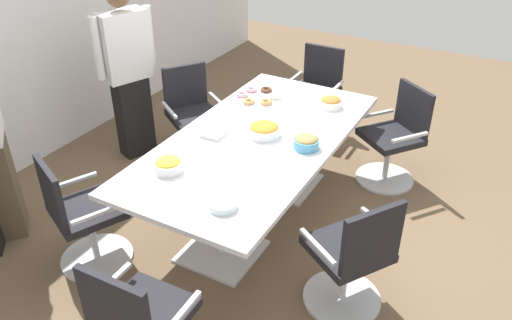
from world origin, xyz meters
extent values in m
cube|color=brown|center=(0.00, 0.00, -0.01)|extent=(10.00, 10.00, 0.01)
cube|color=white|center=(0.00, 2.40, 1.40)|extent=(8.00, 0.10, 2.80)
cube|color=white|center=(0.00, 0.00, 0.73)|extent=(2.40, 1.20, 0.04)
cube|color=silver|center=(-0.55, 0.00, 0.01)|extent=(0.56, 0.56, 0.02)
cylinder|color=silver|center=(-0.55, 0.00, 0.37)|extent=(0.09, 0.09, 0.69)
cube|color=silver|center=(0.55, 0.00, 0.01)|extent=(0.56, 0.56, 0.02)
cylinder|color=silver|center=(0.55, 0.00, 0.37)|extent=(0.09, 0.09, 0.69)
cube|color=black|center=(-1.62, -0.19, 0.46)|extent=(0.47, 0.47, 0.06)
cube|color=black|center=(-1.83, -0.19, 0.70)|extent=(0.05, 0.44, 0.42)
cube|color=silver|center=(-1.63, 0.06, 0.58)|extent=(0.37, 0.04, 0.02)
cube|color=silver|center=(-1.62, -0.43, 0.58)|extent=(0.37, 0.04, 0.02)
cylinder|color=silver|center=(-0.56, -0.99, 0.01)|extent=(0.75, 0.75, 0.02)
cylinder|color=silver|center=(-0.56, -0.99, 0.23)|extent=(0.05, 0.05, 0.41)
cube|color=black|center=(-0.56, -0.99, 0.46)|extent=(0.64, 0.64, 0.06)
cube|color=black|center=(-0.67, -1.16, 0.70)|extent=(0.39, 0.27, 0.42)
cube|color=silver|center=(-0.76, -0.85, 0.58)|extent=(0.23, 0.32, 0.02)
cube|color=silver|center=(-0.35, -1.12, 0.58)|extent=(0.23, 0.32, 0.02)
cylinder|color=silver|center=(1.07, -0.80, 0.01)|extent=(0.76, 0.76, 0.02)
cylinder|color=silver|center=(1.07, -0.80, 0.23)|extent=(0.05, 0.05, 0.41)
cube|color=black|center=(1.07, -0.80, 0.46)|extent=(0.64, 0.64, 0.06)
cube|color=black|center=(1.23, -0.93, 0.70)|extent=(0.30, 0.37, 0.42)
cube|color=silver|center=(0.92, -0.99, 0.58)|extent=(0.31, 0.25, 0.02)
cube|color=silver|center=(1.22, -0.61, 0.58)|extent=(0.31, 0.25, 0.02)
cylinder|color=silver|center=(1.62, 0.19, 0.01)|extent=(0.54, 0.54, 0.02)
cylinder|color=silver|center=(1.62, 0.19, 0.23)|extent=(0.05, 0.05, 0.41)
cube|color=black|center=(1.62, 0.19, 0.46)|extent=(0.46, 0.46, 0.06)
cube|color=black|center=(1.83, 0.19, 0.70)|extent=(0.04, 0.44, 0.42)
cube|color=silver|center=(1.62, -0.06, 0.58)|extent=(0.37, 0.03, 0.02)
cube|color=silver|center=(1.63, 0.43, 0.58)|extent=(0.37, 0.03, 0.02)
cylinder|color=silver|center=(0.56, 0.99, 0.01)|extent=(0.75, 0.75, 0.02)
cylinder|color=silver|center=(0.56, 0.99, 0.23)|extent=(0.05, 0.05, 0.41)
cube|color=black|center=(0.56, 0.99, 0.46)|extent=(0.64, 0.64, 0.06)
cube|color=black|center=(0.67, 1.16, 0.70)|extent=(0.39, 0.28, 0.42)
cube|color=silver|center=(0.76, 0.85, 0.58)|extent=(0.23, 0.32, 0.02)
cube|color=silver|center=(0.35, 1.12, 0.58)|extent=(0.23, 0.32, 0.02)
cylinder|color=silver|center=(-1.07, 0.80, 0.01)|extent=(0.72, 0.72, 0.02)
cylinder|color=silver|center=(-1.07, 0.80, 0.23)|extent=(0.05, 0.05, 0.41)
cube|color=black|center=(-1.07, 0.80, 0.46)|extent=(0.61, 0.61, 0.06)
cube|color=black|center=(-1.26, 0.89, 0.70)|extent=(0.22, 0.41, 0.42)
cube|color=silver|center=(-0.96, 1.02, 0.58)|extent=(0.35, 0.18, 0.02)
cube|color=silver|center=(-1.17, 0.58, 0.58)|extent=(0.35, 0.18, 0.02)
cube|color=brown|center=(-1.12, 1.66, 0.43)|extent=(0.36, 0.37, 0.86)
cube|color=black|center=(0.35, 1.58, 0.40)|extent=(0.37, 0.30, 0.81)
cube|color=white|center=(0.35, 1.58, 1.13)|extent=(0.49, 0.36, 0.64)
cylinder|color=white|center=(0.60, 1.49, 1.16)|extent=(0.10, 0.10, 0.58)
cylinder|color=white|center=(0.11, 1.68, 1.16)|extent=(0.10, 0.10, 0.58)
cylinder|color=white|center=(0.07, -0.04, 0.79)|extent=(0.25, 0.25, 0.07)
ellipsoid|color=orange|center=(0.07, -0.04, 0.82)|extent=(0.22, 0.22, 0.07)
cylinder|color=#4C9EC6|center=(0.05, -0.41, 0.79)|extent=(0.20, 0.20, 0.08)
ellipsoid|color=tan|center=(0.05, -0.41, 0.83)|extent=(0.17, 0.17, 0.07)
cylinder|color=white|center=(-0.72, 0.31, 0.79)|extent=(0.20, 0.20, 0.08)
ellipsoid|color=yellow|center=(-0.72, 0.31, 0.83)|extent=(0.18, 0.18, 0.07)
cylinder|color=white|center=(0.80, -0.30, 0.78)|extent=(0.20, 0.20, 0.07)
ellipsoid|color=#AD702D|center=(0.80, -0.30, 0.82)|extent=(0.18, 0.18, 0.06)
cylinder|color=white|center=(0.66, 0.34, 0.76)|extent=(0.40, 0.40, 0.01)
torus|color=brown|center=(0.81, 0.34, 0.78)|extent=(0.11, 0.11, 0.03)
torus|color=pink|center=(0.75, 0.46, 0.78)|extent=(0.11, 0.11, 0.03)
torus|color=pink|center=(0.61, 0.48, 0.78)|extent=(0.11, 0.11, 0.03)
torus|color=tan|center=(0.51, 0.36, 0.78)|extent=(0.11, 0.11, 0.03)
torus|color=tan|center=(0.57, 0.22, 0.78)|extent=(0.11, 0.11, 0.03)
torus|color=white|center=(0.72, 0.20, 0.78)|extent=(0.11, 0.11, 0.03)
cylinder|color=white|center=(-0.89, -0.26, 0.75)|extent=(0.19, 0.19, 0.01)
cylinder|color=silver|center=(-0.89, -0.26, 0.76)|extent=(0.19, 0.19, 0.01)
cylinder|color=white|center=(-0.89, -0.26, 0.77)|extent=(0.19, 0.19, 0.01)
cylinder|color=silver|center=(-0.89, -0.26, 0.77)|extent=(0.19, 0.19, 0.01)
cylinder|color=white|center=(-0.89, -0.26, 0.78)|extent=(0.19, 0.19, 0.01)
cylinder|color=silver|center=(-0.89, -0.26, 0.78)|extent=(0.19, 0.19, 0.01)
cylinder|color=white|center=(-0.89, -0.26, 0.79)|extent=(0.19, 0.19, 0.01)
cylinder|color=silver|center=(-0.89, -0.26, 0.80)|extent=(0.19, 0.19, 0.01)
cube|color=white|center=(-0.11, 0.32, 0.78)|extent=(0.17, 0.17, 0.06)
camera|label=1|loc=(-3.09, -1.70, 2.71)|focal=36.20mm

